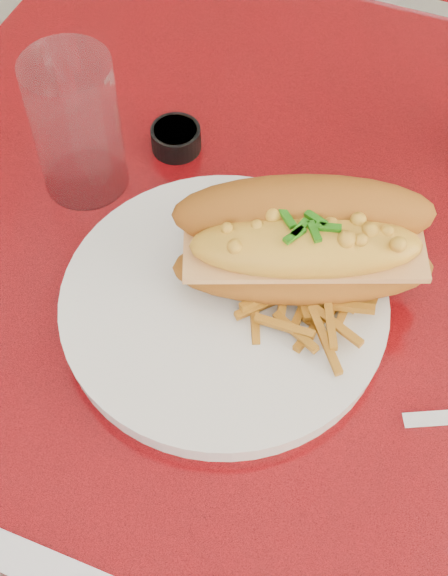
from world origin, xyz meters
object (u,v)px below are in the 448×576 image
at_px(water_tumbler, 77,126).
at_px(fork, 305,284).
at_px(dinner_plate, 224,305).
at_px(sauce_cup_left, 176,138).
at_px(diner_table, 401,348).
at_px(mac_hoagie, 304,242).

bearing_deg(water_tumbler, fork, -12.68).
bearing_deg(fork, dinner_plate, 103.88).
relative_size(fork, sauce_cup_left, 2.45).
bearing_deg(diner_table, fork, -141.67).
height_order(dinner_plate, mac_hoagie, mac_hoagie).
relative_size(mac_hoagie, water_tumbler, 1.72).
bearing_deg(sauce_cup_left, dinner_plate, -54.69).
distance_m(fork, sauce_cup_left, 0.24).
bearing_deg(water_tumbler, sauce_cup_left, 48.58).
bearing_deg(water_tumbler, diner_table, 3.81).
xyz_separation_m(mac_hoagie, water_tumbler, (-0.25, 0.05, 0.01)).
height_order(diner_table, sauce_cup_left, sauce_cup_left).
height_order(fork, water_tumbler, water_tumbler).
distance_m(mac_hoagie, water_tumbler, 0.26).
distance_m(diner_table, dinner_plate, 0.27).
relative_size(diner_table, water_tumbler, 7.97).
height_order(diner_table, water_tumbler, water_tumbler).
distance_m(diner_table, water_tumbler, 0.44).
distance_m(mac_hoagie, fork, 0.05).
bearing_deg(diner_table, water_tumbler, -176.19).
distance_m(dinner_plate, fork, 0.08).
bearing_deg(mac_hoagie, water_tumbler, 147.89).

